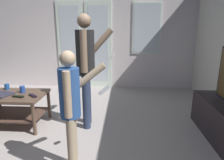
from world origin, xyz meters
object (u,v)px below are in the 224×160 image
Objects in this scene: laptop_closed at (1,94)px; person_adult at (86,62)px; cup_by_laptop at (7,87)px; cup_near_edge at (22,89)px; tv_remote_black at (33,96)px; person_child at (71,103)px; dvd_remote_slim at (18,96)px; coffee_table at (14,103)px.

person_adult is at bearing 20.48° from laptop_closed.
cup_by_laptop reaches higher than laptop_closed.
cup_near_edge reaches higher than laptop_closed.
person_adult is at bearing 49.12° from tv_remote_black.
tv_remote_black reaches higher than laptop_closed.
person_child is 12.37× the size of cup_near_edge.
person_child reaches higher than dvd_remote_slim.
coffee_table is 0.22m from laptop_closed.
dvd_remote_slim is (-0.97, -0.17, -0.48)m from person_adult.
coffee_table is 0.24m from dvd_remote_slim.
coffee_table is 0.38m from tv_remote_black.
coffee_table is at bearing 140.58° from person_child.
cup_by_laptop reaches higher than coffee_table.
cup_near_edge reaches higher than cup_by_laptop.
cup_near_edge is at bearing 43.07° from laptop_closed.
laptop_closed is 0.28m from cup_by_laptop.
cup_by_laptop is (-1.37, 1.18, -0.21)m from person_child.
tv_remote_black and dvd_remote_slim have the same top height.
laptop_closed is 3.48× the size of cup_by_laptop.
coffee_table is at bearing 31.48° from laptop_closed.
coffee_table is at bearing -151.52° from tv_remote_black.
person_adult reaches higher than person_child.
person_adult is 1.10m from dvd_remote_slim.
cup_near_edge is (-1.04, 1.04, -0.21)m from person_child.
laptop_closed is 0.30m from cup_near_edge.
cup_near_edge reaches higher than dvd_remote_slim.
laptop_closed is at bearing -76.25° from cup_by_laptop.
cup_near_edge reaches higher than tv_remote_black.
tv_remote_black is (-0.78, -0.12, -0.48)m from person_adult.
dvd_remote_slim reaches higher than coffee_table.
person_child is at bearing -7.05° from tv_remote_black.
person_child is 7.40× the size of tv_remote_black.
person_adult is 1.10m from cup_near_edge.
dvd_remote_slim is at bearing -39.44° from coffee_table.
person_adult is 16.17× the size of cup_near_edge.
person_child reaches higher than cup_by_laptop.
cup_by_laptop is 0.53× the size of dvd_remote_slim.
cup_by_laptop is (-0.33, 0.14, -0.01)m from cup_near_edge.
person_child reaches higher than cup_near_edge.
cup_near_edge is at bearing 177.71° from person_adult.
person_adult is 18.28× the size of cup_by_laptop.
cup_near_edge is (0.11, 0.09, 0.19)m from coffee_table.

